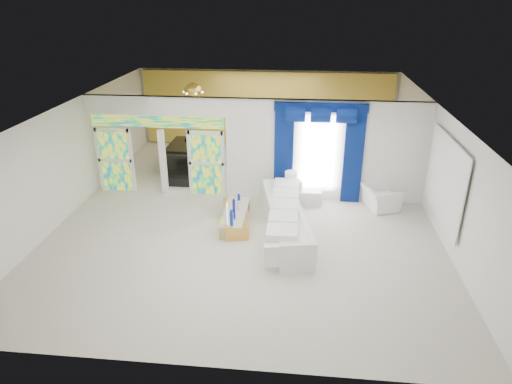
# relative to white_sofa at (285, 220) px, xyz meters

# --- Properties ---
(floor) EXTENTS (12.00, 12.00, 0.00)m
(floor) POSITION_rel_white_sofa_xyz_m (-1.07, 1.24, -0.36)
(floor) COLOR #B7AF9E
(floor) RESTS_ON ground
(dividing_wall) EXTENTS (5.70, 0.18, 3.00)m
(dividing_wall) POSITION_rel_white_sofa_xyz_m (1.08, 2.24, 1.14)
(dividing_wall) COLOR white
(dividing_wall) RESTS_ON ground
(dividing_header) EXTENTS (4.30, 0.18, 0.55)m
(dividing_header) POSITION_rel_white_sofa_xyz_m (-3.92, 2.24, 2.36)
(dividing_header) COLOR white
(dividing_header) RESTS_ON dividing_wall
(stained_panel_left) EXTENTS (0.95, 0.04, 2.00)m
(stained_panel_left) POSITION_rel_white_sofa_xyz_m (-5.34, 2.24, 0.64)
(stained_panel_left) COLOR #994C3F
(stained_panel_left) RESTS_ON ground
(stained_panel_right) EXTENTS (0.95, 0.04, 2.00)m
(stained_panel_right) POSITION_rel_white_sofa_xyz_m (-2.49, 2.24, 0.64)
(stained_panel_right) COLOR #994C3F
(stained_panel_right) RESTS_ON ground
(stained_transom) EXTENTS (4.00, 0.05, 0.35)m
(stained_transom) POSITION_rel_white_sofa_xyz_m (-3.92, 2.24, 1.89)
(stained_transom) COLOR #994C3F
(stained_transom) RESTS_ON dividing_header
(window_pane) EXTENTS (1.00, 0.02, 2.30)m
(window_pane) POSITION_rel_white_sofa_xyz_m (0.83, 2.14, 1.09)
(window_pane) COLOR white
(window_pane) RESTS_ON dividing_wall
(blue_drape_left) EXTENTS (0.55, 0.10, 2.80)m
(blue_drape_left) POSITION_rel_white_sofa_xyz_m (-0.17, 2.11, 1.04)
(blue_drape_left) COLOR #030841
(blue_drape_left) RESTS_ON ground
(blue_drape_right) EXTENTS (0.55, 0.10, 2.80)m
(blue_drape_right) POSITION_rel_white_sofa_xyz_m (1.83, 2.11, 1.04)
(blue_drape_right) COLOR #030841
(blue_drape_right) RESTS_ON ground
(blue_pelmet) EXTENTS (2.60, 0.12, 0.25)m
(blue_pelmet) POSITION_rel_white_sofa_xyz_m (0.83, 2.11, 2.46)
(blue_pelmet) COLOR #030841
(blue_pelmet) RESTS_ON dividing_wall
(wall_mirror) EXTENTS (0.04, 2.70, 1.90)m
(wall_mirror) POSITION_rel_white_sofa_xyz_m (3.87, 0.24, 1.19)
(wall_mirror) COLOR white
(wall_mirror) RESTS_ON ground
(gold_curtains) EXTENTS (9.70, 0.12, 2.90)m
(gold_curtains) POSITION_rel_white_sofa_xyz_m (-1.07, 7.14, 1.14)
(gold_curtains) COLOR gold
(gold_curtains) RESTS_ON ground
(white_sofa) EXTENTS (1.51, 3.88, 0.72)m
(white_sofa) POSITION_rel_white_sofa_xyz_m (0.00, 0.00, 0.00)
(white_sofa) COLOR white
(white_sofa) RESTS_ON ground
(coffee_table) EXTENTS (0.92, 1.87, 0.40)m
(coffee_table) POSITION_rel_white_sofa_xyz_m (-1.35, 0.30, -0.16)
(coffee_table) COLOR gold
(coffee_table) RESTS_ON ground
(console_table) EXTENTS (1.23, 0.45, 0.40)m
(console_table) POSITION_rel_white_sofa_xyz_m (0.38, 1.83, -0.16)
(console_table) COLOR silver
(console_table) RESTS_ON ground
(table_lamp) EXTENTS (0.36, 0.36, 0.58)m
(table_lamp) POSITION_rel_white_sofa_xyz_m (0.08, 1.83, 0.33)
(table_lamp) COLOR white
(table_lamp) RESTS_ON console_table
(armchair) EXTENTS (1.15, 1.23, 0.65)m
(armchair) POSITION_rel_white_sofa_xyz_m (2.66, 1.74, -0.04)
(armchair) COLOR white
(armchair) RESTS_ON ground
(grand_piano) EXTENTS (1.33, 1.74, 0.88)m
(grand_piano) POSITION_rel_white_sofa_xyz_m (-3.58, 4.41, 0.08)
(grand_piano) COLOR black
(grand_piano) RESTS_ON ground
(piano_bench) EXTENTS (0.85, 0.33, 0.28)m
(piano_bench) POSITION_rel_white_sofa_xyz_m (-3.58, 2.81, -0.22)
(piano_bench) COLOR black
(piano_bench) RESTS_ON ground
(tv_console) EXTENTS (0.70, 0.66, 0.85)m
(tv_console) POSITION_rel_white_sofa_xyz_m (-5.72, 3.25, 0.06)
(tv_console) COLOR #A87654
(tv_console) RESTS_ON ground
(chandelier) EXTENTS (0.60, 0.60, 0.60)m
(chandelier) POSITION_rel_white_sofa_xyz_m (-3.37, 4.64, 2.29)
(chandelier) COLOR gold
(chandelier) RESTS_ON ceiling
(decanters) EXTENTS (0.23, 1.14, 0.28)m
(decanters) POSITION_rel_white_sofa_xyz_m (-1.36, 0.28, 0.14)
(decanters) COLOR white
(decanters) RESTS_ON coffee_table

